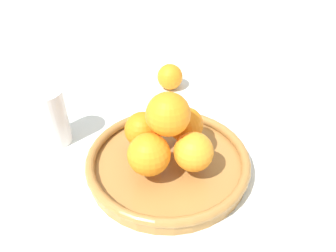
# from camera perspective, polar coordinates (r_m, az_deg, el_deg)

# --- Properties ---
(ground_plane) EXTENTS (4.00, 4.00, 0.00)m
(ground_plane) POSITION_cam_1_polar(r_m,az_deg,el_deg) (0.67, 0.00, -7.39)
(ground_plane) COLOR silver
(fruit_bowl) EXTENTS (0.32, 0.32, 0.04)m
(fruit_bowl) POSITION_cam_1_polar(r_m,az_deg,el_deg) (0.66, 0.00, -6.20)
(fruit_bowl) COLOR #A57238
(fruit_bowl) RESTS_ON ground_plane
(orange_pile) EXTENTS (0.17, 0.16, 0.14)m
(orange_pile) POSITION_cam_1_polar(r_m,az_deg,el_deg) (0.60, -0.27, -1.12)
(orange_pile) COLOR orange
(orange_pile) RESTS_ON fruit_bowl
(stray_orange) EXTENTS (0.07, 0.07, 0.07)m
(stray_orange) POSITION_cam_1_polar(r_m,az_deg,el_deg) (0.91, 0.35, 8.57)
(stray_orange) COLOR orange
(stray_orange) RESTS_ON ground_plane
(drinking_glass) EXTENTS (0.07, 0.07, 0.13)m
(drinking_glass) POSITION_cam_1_polar(r_m,az_deg,el_deg) (0.74, -19.83, 1.41)
(drinking_glass) COLOR white
(drinking_glass) RESTS_ON ground_plane
(napkin_folded) EXTENTS (0.16, 0.16, 0.01)m
(napkin_folded) POSITION_cam_1_polar(r_m,az_deg,el_deg) (0.75, 26.42, -5.95)
(napkin_folded) COLOR silver
(napkin_folded) RESTS_ON ground_plane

